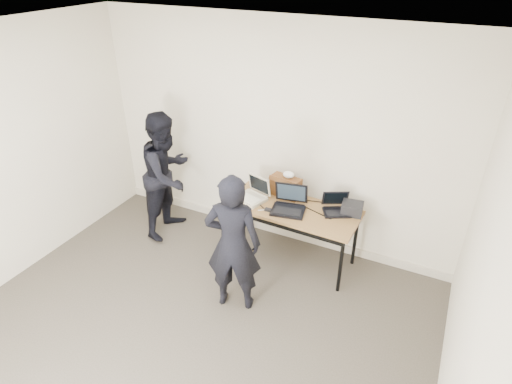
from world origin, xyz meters
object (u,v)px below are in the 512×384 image
Objects in this scene: desk at (292,213)px; laptop_beige at (252,195)px; laptop_center at (289,204)px; person_typist at (233,244)px; person_observer at (167,174)px; laptop_right at (336,207)px; leather_satchel at (286,186)px; equipment_box at (352,208)px.

laptop_beige is at bearing -176.46° from desk.
laptop_center is at bearing -130.36° from desk.
person_observer is at bearing -47.97° from person_typist.
laptop_right is 0.24× the size of person_observer.
laptop_right is 0.65m from leather_satchel.
person_typist is (-0.88, -1.12, -0.03)m from equipment_box.
equipment_box is at bearing 7.43° from laptop_center.
laptop_beige is 0.95m from person_typist.
laptop_beige is at bearing -91.83° from person_typist.
laptop_center reaches higher than laptop_right.
leather_satchel is at bearing 146.24° from laptop_right.
laptop_beige is at bearing 167.30° from laptop_center.
desk is 6.71× the size of equipment_box.
person_typist is (-0.25, -0.93, 0.10)m from desk.
laptop_beige is 0.94× the size of laptop_center.
laptop_right is (0.48, 0.19, -0.02)m from laptop_center.
person_observer is (-1.40, 0.84, 0.05)m from person_typist.
leather_satchel is at bearing 177.48° from equipment_box.
desk is 0.67m from equipment_box.
person_observer is at bearing -158.34° from leather_satchel.
person_observer is at bearing -159.66° from laptop_beige.
person_observer is at bearing 170.94° from laptop_center.
equipment_box is 0.14× the size of person_observer.
person_observer reaches higher than laptop_center.
leather_satchel reaches higher than equipment_box.
leather_satchel is (0.31, 0.24, 0.08)m from laptop_beige.
person_typist is 1.63m from person_observer.
desk is at bearing 171.56° from laptop_right.
desk is 3.56× the size of laptop_center.
person_observer is at bearing -173.04° from equipment_box.
person_observer is at bearing 158.80° from laptop_right.
desk is at bearing -121.74° from person_typist.
leather_satchel is 0.24× the size of person_observer.
laptop_beige is 0.97m from laptop_right.
leather_satchel reaches higher than laptop_right.
laptop_center is (0.47, -0.01, 0.01)m from laptop_beige.
laptop_center is at bearing -120.67° from person_typist.
leather_satchel is (-0.18, 0.23, 0.19)m from desk.
laptop_beige reaches higher than equipment_box.
leather_satchel is 1.16m from person_typist.
equipment_box is (0.66, 0.22, 0.00)m from laptop_center.
laptop_right is (0.95, 0.18, -0.00)m from laptop_beige.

